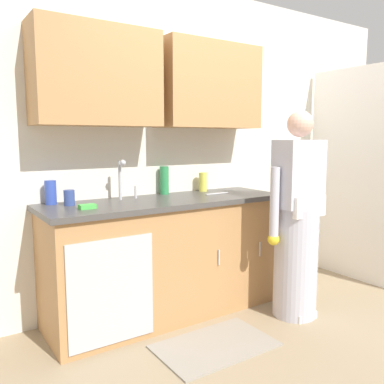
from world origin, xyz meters
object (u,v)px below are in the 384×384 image
object	(u,v)px
sponge	(87,207)
bottle_dish_liquid	(164,180)
sink	(133,204)
cup_by_sink	(69,198)
knife_on_counter	(217,193)
bottle_water_short	(51,192)
bottle_cleaner_spray	(203,182)
person_at_sink	(297,231)

from	to	relation	value
sponge	bottle_dish_liquid	bearing A→B (deg)	23.18
sink	bottle_dish_liquid	distance (m)	0.48
bottle_dish_liquid	cup_by_sink	bearing A→B (deg)	-171.04
knife_on_counter	bottle_water_short	bearing A→B (deg)	169.91
sink	bottle_cleaner_spray	distance (m)	0.81
sink	knife_on_counter	distance (m)	0.80
person_at_sink	cup_by_sink	world-z (taller)	person_at_sink
sponge	bottle_cleaner_spray	bearing A→B (deg)	14.88
bottle_dish_liquid	bottle_water_short	size ratio (longest dim) A/B	1.36
sink	bottle_dish_liquid	bearing A→B (deg)	29.97
cup_by_sink	bottle_cleaner_spray	bearing A→B (deg)	4.91
person_at_sink	knife_on_counter	xyz separation A→B (m)	(-0.32, 0.62, 0.25)
bottle_dish_liquid	bottle_cleaner_spray	bearing A→B (deg)	-4.29
bottle_cleaner_spray	knife_on_counter	bearing A→B (deg)	-86.10
cup_by_sink	knife_on_counter	distance (m)	1.25
bottle_water_short	sink	bearing A→B (deg)	-21.61
bottle_dish_liquid	knife_on_counter	xyz separation A→B (m)	(0.39, -0.22, -0.12)
sink	cup_by_sink	size ratio (longest dim) A/B	4.56
sink	bottle_water_short	xyz separation A→B (m)	(-0.54, 0.22, 0.10)
knife_on_counter	bottle_cleaner_spray	bearing A→B (deg)	92.45
bottle_dish_liquid	sponge	size ratio (longest dim) A/B	2.15
sponge	bottle_water_short	bearing A→B (deg)	115.53
person_at_sink	knife_on_counter	distance (m)	0.74
sink	person_at_sink	distance (m)	1.29
knife_on_counter	sponge	world-z (taller)	sponge
cup_by_sink	knife_on_counter	bearing A→B (deg)	-4.00
person_at_sink	sink	bearing A→B (deg)	151.61
knife_on_counter	sponge	size ratio (longest dim) A/B	2.18
sink	bottle_cleaner_spray	size ratio (longest dim) A/B	2.97
bottle_water_short	knife_on_counter	world-z (taller)	bottle_water_short
bottle_cleaner_spray	sponge	size ratio (longest dim) A/B	1.53
bottle_water_short	bottle_dish_liquid	bearing A→B (deg)	1.06
bottle_cleaner_spray	sponge	world-z (taller)	bottle_cleaner_spray
person_at_sink	bottle_water_short	distance (m)	1.88
person_at_sink	cup_by_sink	distance (m)	1.74
person_at_sink	bottle_dish_liquid	distance (m)	1.16
bottle_water_short	sponge	xyz separation A→B (m)	(0.15, -0.32, -0.07)
cup_by_sink	knife_on_counter	size ratio (longest dim) A/B	0.46
bottle_water_short	bottle_cleaner_spray	bearing A→B (deg)	-0.47
bottle_cleaner_spray	person_at_sink	bearing A→B (deg)	-67.53
sink	person_at_sink	bearing A→B (deg)	-28.39
bottle_dish_liquid	bottle_water_short	world-z (taller)	bottle_dish_liquid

